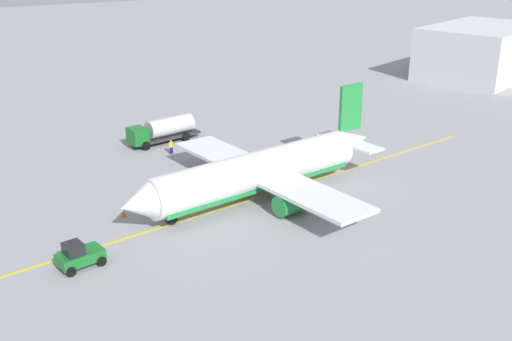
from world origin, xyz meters
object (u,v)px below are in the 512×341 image
Objects in this scene: airplane at (260,172)px; safety_cone_nose at (124,213)px; fuel_tanker at (163,130)px; pushback_tug at (79,255)px; refueling_worker at (171,147)px.

airplane reaches higher than safety_cone_nose.
pushback_tug is at bearing 56.82° from fuel_tanker.
safety_cone_nose is at bearing 59.21° from fuel_tanker.
refueling_worker is at bearing -80.44° from airplane.
safety_cone_nose is (11.49, 19.28, -1.39)m from fuel_tanker.
airplane is 13.98m from safety_cone_nose.
pushback_tug is (19.61, 5.30, -1.76)m from airplane.
fuel_tanker is (2.10, -21.47, -1.05)m from airplane.
pushback_tug is 27.84m from refueling_worker.
refueling_worker is (2.85, -16.93, -1.94)m from airplane.
pushback_tug is (17.51, 26.77, -0.71)m from fuel_tanker.
fuel_tanker reaches higher than pushback_tug.
fuel_tanker reaches higher than safety_cone_nose.
pushback_tug reaches higher than safety_cone_nose.
fuel_tanker is at bearing -123.18° from pushback_tug.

